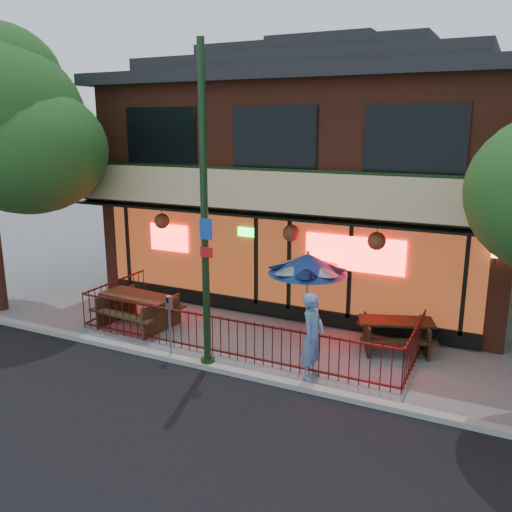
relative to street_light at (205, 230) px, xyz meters
The scene contains 10 objects.
ground 3.17m from the street_light, 90.34° to the left, with size 80.00×80.00×0.00m, color gray.
curb 3.09m from the street_light, 91.40° to the right, with size 80.00×0.25×0.12m, color #999993.
restaurant_building 7.58m from the street_light, 90.02° to the left, with size 12.96×9.49×8.05m.
patio_fence 2.68m from the street_light, 90.15° to the left, with size 8.44×2.62×1.00m.
street_light is the anchor object (origin of this frame).
picnic_table_left 4.16m from the street_light, 155.40° to the left, with size 2.18×1.74×0.88m.
picnic_table_right 5.28m from the street_light, 37.92° to the left, with size 2.11×1.87×0.75m.
patio_umbrella 3.19m from the street_light, 62.29° to the left, with size 2.00×2.00×2.28m.
pedestrian 3.22m from the street_light, 12.32° to the left, with size 0.70×0.46×1.90m, color #5B82B6.
parking_meter_near 2.34m from the street_light, behind, with size 0.16×0.15×1.52m.
Camera 1 is at (5.92, -10.09, 5.34)m, focal length 38.00 mm.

